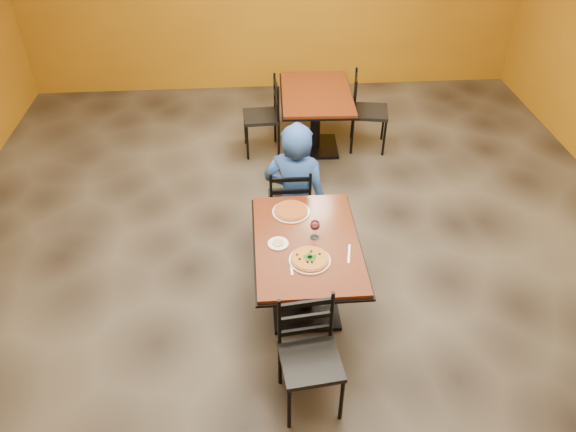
{
  "coord_description": "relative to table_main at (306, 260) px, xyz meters",
  "views": [
    {
      "loc": [
        -0.38,
        -3.64,
        3.46
      ],
      "look_at": [
        -0.13,
        -0.3,
        0.85
      ],
      "focal_mm": 33.68,
      "sensor_mm": 36.0,
      "label": 1
    }
  ],
  "objects": [
    {
      "name": "chair_main_far",
      "position": [
        -0.06,
        0.96,
        -0.13
      ],
      "size": [
        0.39,
        0.39,
        0.86
      ],
      "primitive_type": null,
      "rotation": [
        0.0,
        0.0,
        3.13
      ],
      "color": "black",
      "rests_on": "floor"
    },
    {
      "name": "knife",
      "position": [
        0.3,
        -0.17,
        0.2
      ],
      "size": [
        0.06,
        0.21,
        0.0
      ],
      "primitive_type": "cube",
      "rotation": [
        0.0,
        0.0,
        -0.2
      ],
      "color": "silver",
      "rests_on": "table_main"
    },
    {
      "name": "floor",
      "position": [
        0.0,
        0.5,
        -0.56
      ],
      "size": [
        7.0,
        8.0,
        0.01
      ],
      "primitive_type": "cube",
      "color": "black",
      "rests_on": "ground"
    },
    {
      "name": "chair_main_near",
      "position": [
        -0.06,
        -0.89,
        -0.11
      ],
      "size": [
        0.44,
        0.44,
        0.89
      ],
      "primitive_type": null,
      "rotation": [
        0.0,
        0.0,
        0.11
      ],
      "color": "black",
      "rests_on": "floor"
    },
    {
      "name": "side_plate",
      "position": [
        -0.22,
        -0.02,
        0.2
      ],
      "size": [
        0.16,
        0.16,
        0.01
      ],
      "primitive_type": "cylinder",
      "color": "white",
      "rests_on": "table_main"
    },
    {
      "name": "plate_far",
      "position": [
        -0.09,
        0.38,
        0.2
      ],
      "size": [
        0.31,
        0.31,
        0.01
      ],
      "primitive_type": "cylinder",
      "color": "white",
      "rests_on": "table_main"
    },
    {
      "name": "pizza_main",
      "position": [
        -0.0,
        -0.22,
        0.21
      ],
      "size": [
        0.28,
        0.28,
        0.02
      ],
      "primitive_type": "cylinder",
      "color": "maroon",
      "rests_on": "plate_main"
    },
    {
      "name": "chair_second_right",
      "position": [
        1.04,
        2.64,
        -0.09
      ],
      "size": [
        0.49,
        0.49,
        0.94
      ],
      "primitive_type": null,
      "rotation": [
        0.0,
        0.0,
        1.39
      ],
      "color": "black",
      "rests_on": "floor"
    },
    {
      "name": "wine_glass",
      "position": [
        0.06,
        0.04,
        0.28
      ],
      "size": [
        0.08,
        0.08,
        0.18
      ],
      "primitive_type": null,
      "color": "white",
      "rests_on": "table_main"
    },
    {
      "name": "diner",
      "position": [
        0.0,
        1.0,
        0.06
      ],
      "size": [
        0.71,
        0.58,
        1.24
      ],
      "primitive_type": "imported",
      "rotation": [
        0.0,
        0.0,
        2.82
      ],
      "color": "#1A3E93",
      "rests_on": "floor"
    },
    {
      "name": "table_second",
      "position": [
        0.38,
        2.64,
        0.0
      ],
      "size": [
        0.88,
        1.27,
        0.75
      ],
      "rotation": [
        0.0,
        0.0,
        -0.04
      ],
      "color": "#5F1A0F",
      "rests_on": "floor"
    },
    {
      "name": "chair_second_left",
      "position": [
        -0.27,
        2.64,
        -0.1
      ],
      "size": [
        0.43,
        0.43,
        0.91
      ],
      "primitive_type": null,
      "rotation": [
        0.0,
        0.0,
        -1.52
      ],
      "color": "black",
      "rests_on": "floor"
    },
    {
      "name": "fork",
      "position": [
        -0.14,
        -0.27,
        0.2
      ],
      "size": [
        0.02,
        0.19,
        0.0
      ],
      "primitive_type": "cube",
      "rotation": [
        0.0,
        0.0,
        0.01
      ],
      "color": "silver",
      "rests_on": "table_main"
    },
    {
      "name": "pizza_far",
      "position": [
        -0.09,
        0.38,
        0.21
      ],
      "size": [
        0.28,
        0.28,
        0.02
      ],
      "primitive_type": "cylinder",
      "color": "#B36122",
      "rests_on": "plate_far"
    },
    {
      "name": "plate_main",
      "position": [
        -0.0,
        -0.22,
        0.2
      ],
      "size": [
        0.31,
        0.31,
        0.01
      ],
      "primitive_type": "cylinder",
      "color": "white",
      "rests_on": "table_main"
    },
    {
      "name": "table_main",
      "position": [
        0.0,
        0.0,
        0.0
      ],
      "size": [
        0.83,
        1.23,
        0.75
      ],
      "color": "#5F1A0F",
      "rests_on": "floor"
    },
    {
      "name": "dip",
      "position": [
        -0.22,
        -0.02,
        0.21
      ],
      "size": [
        0.09,
        0.09,
        0.01
      ],
      "primitive_type": "cylinder",
      "color": "tan",
      "rests_on": "side_plate"
    }
  ]
}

